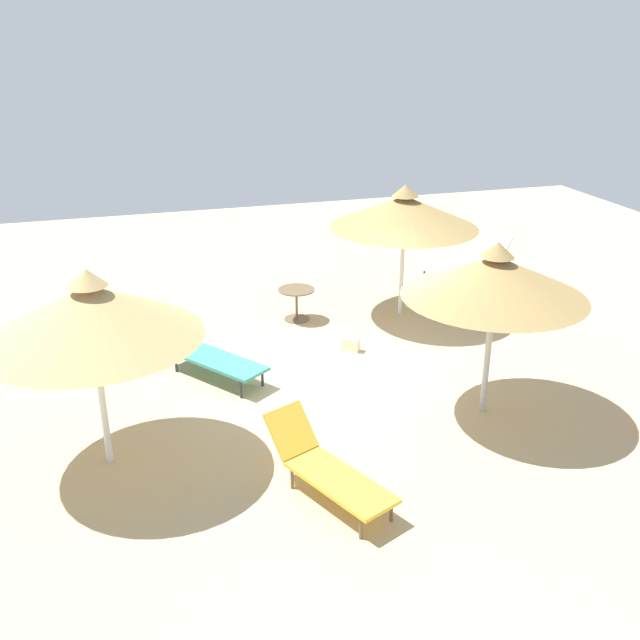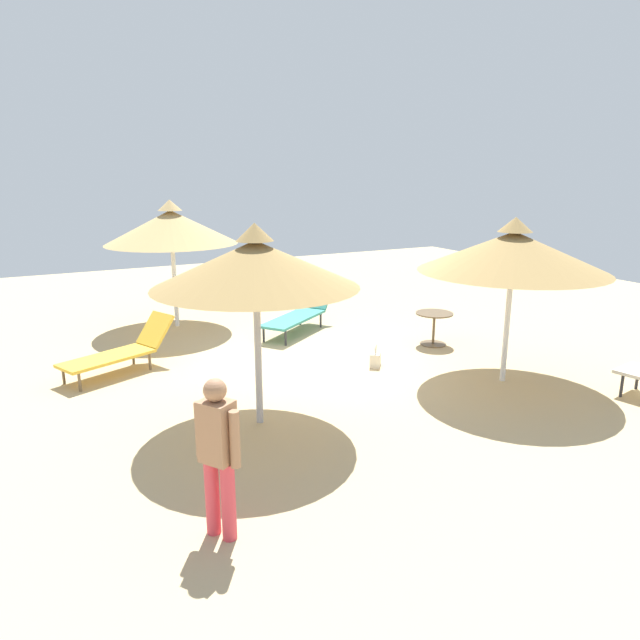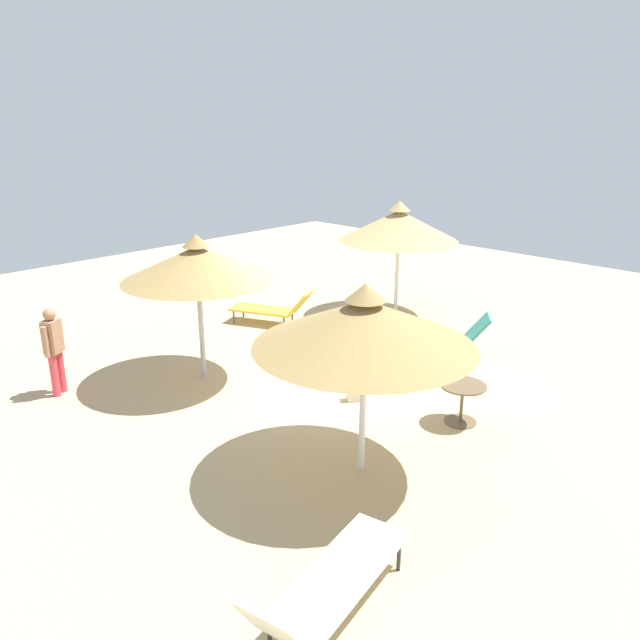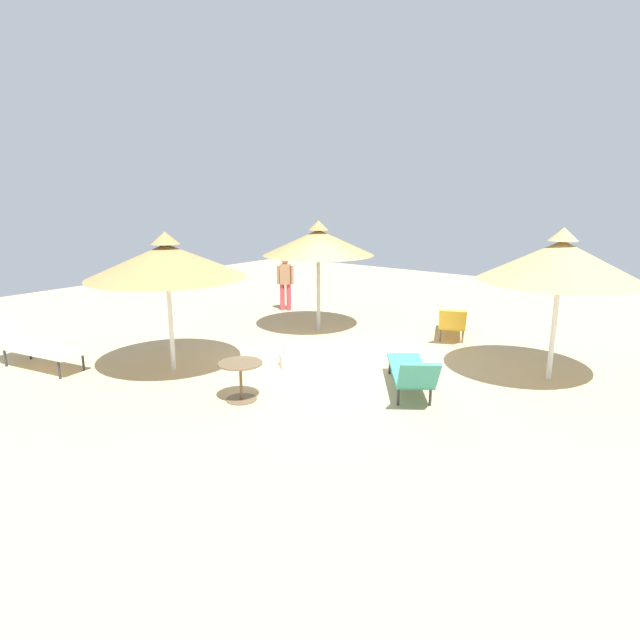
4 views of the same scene
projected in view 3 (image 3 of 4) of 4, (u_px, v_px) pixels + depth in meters
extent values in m
cube|color=tan|center=(326.00, 379.00, 11.05)|extent=(24.00, 24.00, 0.10)
cylinder|color=white|center=(397.00, 271.00, 14.17)|extent=(0.09, 0.09, 2.10)
cone|color=tan|center=(399.00, 226.00, 13.84)|extent=(2.70, 2.70, 0.68)
cone|color=tan|center=(400.00, 206.00, 13.70)|extent=(0.49, 0.49, 0.22)
cylinder|color=#B2B2B7|center=(201.00, 318.00, 10.67)|extent=(0.09, 0.09, 2.22)
cone|color=#997A47|center=(197.00, 263.00, 10.36)|extent=(2.58, 2.58, 0.58)
cone|color=#997A47|center=(196.00, 240.00, 10.23)|extent=(0.46, 0.46, 0.22)
cylinder|color=white|center=(363.00, 394.00, 7.84)|extent=(0.08, 0.08, 2.17)
cone|color=#997A47|center=(365.00, 324.00, 7.54)|extent=(2.81, 2.81, 0.60)
cone|color=#997A47|center=(365.00, 292.00, 7.41)|extent=(0.51, 0.51, 0.22)
cube|color=teal|center=(420.00, 339.00, 11.94)|extent=(1.76, 1.49, 0.05)
cylinder|color=#2D2D33|center=(382.00, 350.00, 11.87)|extent=(0.04, 0.04, 0.31)
cylinder|color=#2D2D33|center=(383.00, 341.00, 12.33)|extent=(0.04, 0.04, 0.31)
cylinder|color=#2D2D33|center=(459.00, 354.00, 11.67)|extent=(0.04, 0.04, 0.31)
cylinder|color=#2D2D33|center=(457.00, 345.00, 12.13)|extent=(0.04, 0.04, 0.31)
cube|color=teal|center=(478.00, 328.00, 11.71)|extent=(0.69, 0.73, 0.52)
cube|color=gold|center=(263.00, 310.00, 13.78)|extent=(1.57, 1.11, 0.05)
cylinder|color=brown|center=(234.00, 317.00, 13.82)|extent=(0.04, 0.04, 0.29)
cylinder|color=brown|center=(243.00, 311.00, 14.25)|extent=(0.04, 0.04, 0.29)
cylinder|color=brown|center=(284.00, 323.00, 13.42)|extent=(0.04, 0.04, 0.29)
cylinder|color=brown|center=(292.00, 317.00, 13.84)|extent=(0.04, 0.04, 0.29)
cube|color=gold|center=(301.00, 302.00, 13.39)|extent=(0.62, 0.69, 0.52)
cube|color=silver|center=(340.00, 575.00, 5.77)|extent=(0.92, 1.88, 0.05)
cylinder|color=#2D2D33|center=(356.00, 539.00, 6.57)|extent=(0.04, 0.04, 0.34)
cylinder|color=#2D2D33|center=(399.00, 556.00, 6.30)|extent=(0.04, 0.04, 0.34)
cylinder|color=#2D2D33|center=(270.00, 633.00, 5.37)|extent=(0.04, 0.04, 0.34)
cube|color=silver|center=(270.00, 625.00, 4.85)|extent=(0.65, 0.46, 0.54)
cylinder|color=#D83F4C|center=(61.00, 371.00, 10.35)|extent=(0.13, 0.13, 0.74)
cylinder|color=#D83F4C|center=(54.00, 375.00, 10.18)|extent=(0.13, 0.13, 0.74)
cube|color=#A57554|center=(52.00, 336.00, 10.06)|extent=(0.34, 0.36, 0.56)
sphere|color=#A57554|center=(49.00, 314.00, 9.94)|extent=(0.20, 0.20, 0.20)
cylinder|color=#A57554|center=(59.00, 334.00, 10.25)|extent=(0.09, 0.09, 0.51)
cylinder|color=#A57554|center=(45.00, 342.00, 9.89)|extent=(0.09, 0.09, 0.51)
cube|color=beige|center=(356.00, 393.00, 10.11)|extent=(0.32, 0.34, 0.24)
torus|color=beige|center=(356.00, 384.00, 10.05)|extent=(0.15, 0.19, 0.22)
cylinder|color=brown|center=(463.00, 386.00, 9.23)|extent=(0.70, 0.70, 0.02)
cylinder|color=brown|center=(462.00, 404.00, 9.32)|extent=(0.05, 0.05, 0.60)
cylinder|color=brown|center=(460.00, 421.00, 9.42)|extent=(0.49, 0.49, 0.02)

